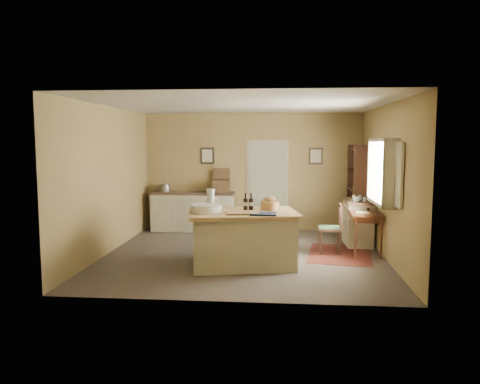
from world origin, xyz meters
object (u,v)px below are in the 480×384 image
at_px(sideboard, 193,210).
at_px(writing_desk, 365,218).
at_px(work_island, 242,237).
at_px(desk_chair, 330,229).
at_px(right_cabinet, 358,222).
at_px(shelving_unit, 360,191).

xyz_separation_m(sideboard, writing_desk, (3.54, -1.90, 0.18)).
xyz_separation_m(work_island, desk_chair, (1.53, 1.04, -0.03)).
height_order(writing_desk, desk_chair, desk_chair).
distance_m(sideboard, right_cabinet, 3.72).
height_order(work_island, writing_desk, work_island).
distance_m(work_island, right_cabinet, 2.81).
distance_m(writing_desk, desk_chair, 0.67).
bearing_deg(writing_desk, work_island, -154.39).
xyz_separation_m(work_island, writing_desk, (2.16, 1.04, 0.18)).
distance_m(sideboard, writing_desk, 4.02).
bearing_deg(sideboard, desk_chair, -33.14).
relative_size(writing_desk, desk_chair, 0.96).
bearing_deg(work_island, right_cabinet, 28.97).
xyz_separation_m(work_island, sideboard, (-1.38, 2.94, -0.00)).
bearing_deg(desk_chair, writing_desk, 1.70).
xyz_separation_m(writing_desk, shelving_unit, (0.15, 1.54, 0.32)).
bearing_deg(sideboard, shelving_unit, -5.59).
xyz_separation_m(writing_desk, right_cabinet, (-0.00, 0.76, -0.21)).
bearing_deg(right_cabinet, work_island, -140.36).
height_order(sideboard, right_cabinet, sideboard).
distance_m(writing_desk, shelving_unit, 1.58).
distance_m(desk_chair, shelving_unit, 1.81).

